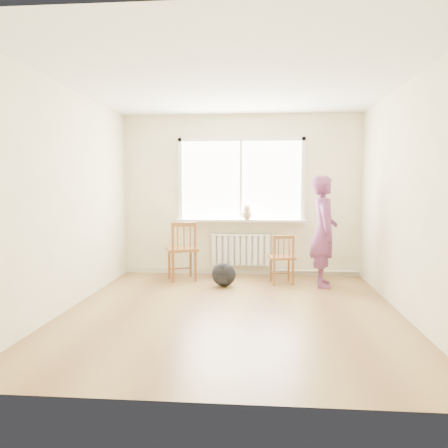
% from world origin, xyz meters
% --- Properties ---
extents(floor, '(4.50, 4.50, 0.00)m').
position_xyz_m(floor, '(0.00, 0.00, 0.00)').
color(floor, olive).
rests_on(floor, ground).
extents(ceiling, '(4.50, 4.50, 0.00)m').
position_xyz_m(ceiling, '(0.00, 0.00, 2.70)').
color(ceiling, white).
rests_on(ceiling, back_wall).
extents(back_wall, '(4.00, 0.01, 2.70)m').
position_xyz_m(back_wall, '(0.00, 2.25, 1.35)').
color(back_wall, '#F1EBC1').
rests_on(back_wall, ground).
extents(window, '(2.12, 0.05, 1.42)m').
position_xyz_m(window, '(0.00, 2.22, 1.66)').
color(window, white).
rests_on(window, back_wall).
extents(windowsill, '(2.15, 0.22, 0.04)m').
position_xyz_m(windowsill, '(0.00, 2.14, 0.93)').
color(windowsill, white).
rests_on(windowsill, back_wall).
extents(radiator, '(1.00, 0.12, 0.55)m').
position_xyz_m(radiator, '(0.00, 2.16, 0.44)').
color(radiator, white).
rests_on(radiator, back_wall).
extents(heating_pipe, '(1.40, 0.04, 0.04)m').
position_xyz_m(heating_pipe, '(1.25, 2.19, 0.08)').
color(heating_pipe, silver).
rests_on(heating_pipe, back_wall).
extents(baseboard, '(4.00, 0.03, 0.08)m').
position_xyz_m(baseboard, '(0.00, 2.23, 0.04)').
color(baseboard, beige).
rests_on(baseboard, ground).
extents(chair_left, '(0.60, 0.58, 0.95)m').
position_xyz_m(chair_left, '(-0.89, 1.62, 0.48)').
color(chair_left, '#98582C').
rests_on(chair_left, floor).
extents(chair_right, '(0.43, 0.42, 0.77)m').
position_xyz_m(chair_right, '(0.67, 1.53, 0.39)').
color(chair_right, '#98582C').
rests_on(chair_right, floor).
extents(person, '(0.42, 0.62, 1.66)m').
position_xyz_m(person, '(1.28, 1.46, 0.83)').
color(person, '#CB436D').
rests_on(person, floor).
extents(cat, '(0.18, 0.40, 0.27)m').
position_xyz_m(cat, '(0.11, 2.05, 1.06)').
color(cat, beige).
rests_on(cat, windowsill).
extents(backpack, '(0.39, 0.31, 0.36)m').
position_xyz_m(backpack, '(-0.21, 1.29, 0.18)').
color(backpack, black).
rests_on(backpack, floor).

